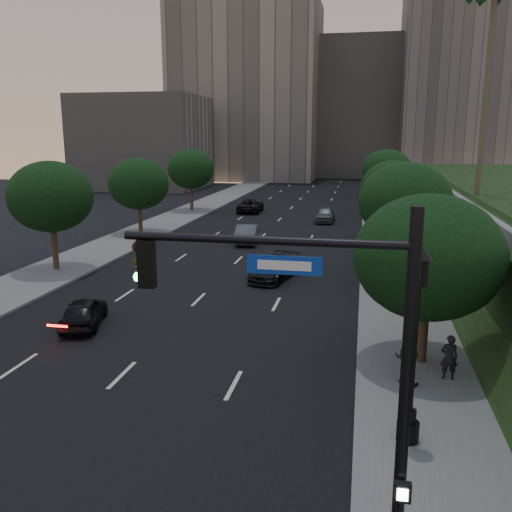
% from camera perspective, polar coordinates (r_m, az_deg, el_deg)
% --- Properties ---
extents(ground, '(160.00, 160.00, 0.00)m').
position_cam_1_polar(ground, '(16.03, -21.88, -19.11)').
color(ground, black).
rests_on(ground, ground).
extents(road_surface, '(16.00, 140.00, 0.02)m').
position_cam_1_polar(road_surface, '(42.78, 0.25, 1.63)').
color(road_surface, black).
rests_on(road_surface, ground).
extents(sidewalk_right, '(4.50, 140.00, 0.15)m').
position_cam_1_polar(sidewalk_right, '(42.08, 14.09, 1.15)').
color(sidewalk_right, slate).
rests_on(sidewalk_right, ground).
extents(sidewalk_left, '(4.50, 140.00, 0.15)m').
position_cam_1_polar(sidewalk_left, '(45.80, -12.45, 2.15)').
color(sidewalk_left, slate).
rests_on(sidewalk_left, ground).
extents(parapet_wall, '(0.35, 90.00, 0.70)m').
position_cam_1_polar(parapet_wall, '(39.80, 19.26, 6.41)').
color(parapet_wall, slate).
rests_on(parapet_wall, embankment).
extents(office_block_left, '(26.00, 20.00, 32.00)m').
position_cam_1_polar(office_block_left, '(105.82, -0.85, 16.89)').
color(office_block_left, gray).
rests_on(office_block_left, ground).
extents(office_block_mid, '(22.00, 18.00, 26.00)m').
position_cam_1_polar(office_block_mid, '(113.34, 10.56, 14.89)').
color(office_block_mid, gray).
rests_on(office_block_mid, ground).
extents(office_block_right, '(20.00, 22.00, 36.00)m').
position_cam_1_polar(office_block_right, '(108.86, 20.57, 17.06)').
color(office_block_right, slate).
rests_on(office_block_right, ground).
extents(office_block_filler, '(18.00, 16.00, 14.00)m').
position_cam_1_polar(office_block_filler, '(88.05, -11.74, 11.63)').
color(office_block_filler, gray).
rests_on(office_block_filler, ground).
extents(tree_right_a, '(5.20, 5.20, 6.24)m').
position_cam_1_polar(tree_right_a, '(19.81, 17.68, -0.11)').
color(tree_right_a, '#38281C').
rests_on(tree_right_a, ground).
extents(tree_right_b, '(5.20, 5.20, 6.74)m').
position_cam_1_polar(tree_right_b, '(31.53, 15.43, 5.50)').
color(tree_right_b, '#38281C').
rests_on(tree_right_b, ground).
extents(tree_right_c, '(5.20, 5.20, 6.24)m').
position_cam_1_polar(tree_right_c, '(44.48, 14.26, 6.89)').
color(tree_right_c, '#38281C').
rests_on(tree_right_c, ground).
extents(tree_right_d, '(5.20, 5.20, 6.74)m').
position_cam_1_polar(tree_right_d, '(58.39, 13.63, 8.70)').
color(tree_right_d, '#38281C').
rests_on(tree_right_d, ground).
extents(tree_right_e, '(5.20, 5.20, 6.24)m').
position_cam_1_polar(tree_right_e, '(73.38, 13.17, 9.08)').
color(tree_right_e, '#38281C').
rests_on(tree_right_e, ground).
extents(tree_left_b, '(5.00, 5.00, 6.71)m').
position_cam_1_polar(tree_left_b, '(34.66, -20.81, 5.85)').
color(tree_left_b, '#38281C').
rests_on(tree_left_b, ground).
extents(tree_left_c, '(5.00, 5.00, 6.34)m').
position_cam_1_polar(tree_left_c, '(46.18, -12.26, 7.42)').
color(tree_left_c, '#38281C').
rests_on(tree_left_c, ground).
extents(tree_left_d, '(5.00, 5.00, 6.71)m').
position_cam_1_polar(tree_left_d, '(59.23, -6.87, 9.07)').
color(tree_left_d, '#38281C').
rests_on(tree_left_d, ground).
extents(traffic_signal_mast, '(5.68, 0.56, 7.00)m').
position_cam_1_polar(traffic_signal_mast, '(10.62, 9.50, -12.76)').
color(traffic_signal_mast, black).
rests_on(traffic_signal_mast, ground).
extents(street_lamp, '(0.64, 0.64, 5.62)m').
position_cam_1_polar(street_lamp, '(14.84, 16.19, -9.88)').
color(street_lamp, black).
rests_on(street_lamp, ground).
extents(sedan_near_left, '(2.49, 4.07, 1.29)m').
position_cam_1_polar(sedan_near_left, '(24.88, -17.69, -5.62)').
color(sedan_near_left, black).
rests_on(sedan_near_left, ground).
extents(sedan_mid_left, '(2.01, 4.64, 1.49)m').
position_cam_1_polar(sedan_mid_left, '(41.81, -0.88, 2.39)').
color(sedan_mid_left, '#515357').
rests_on(sedan_mid_left, ground).
extents(sedan_far_left, '(2.54, 5.19, 1.42)m').
position_cam_1_polar(sedan_far_left, '(58.59, -0.58, 5.32)').
color(sedan_far_left, black).
rests_on(sedan_far_left, ground).
extents(sedan_near_right, '(2.74, 4.75, 1.30)m').
position_cam_1_polar(sedan_near_right, '(31.30, 1.91, -1.30)').
color(sedan_near_right, black).
rests_on(sedan_near_right, ground).
extents(sedan_far_right, '(1.77, 4.33, 1.47)m').
position_cam_1_polar(sedan_far_right, '(52.32, 7.30, 4.36)').
color(sedan_far_right, '#55585B').
rests_on(sedan_far_right, ground).
extents(pedestrian_a, '(0.59, 0.40, 1.56)m').
position_cam_1_polar(pedestrian_a, '(19.50, 19.66, -10.00)').
color(pedestrian_a, black).
rests_on(pedestrian_a, sidewalk_right).
extents(pedestrian_b, '(1.00, 0.89, 1.73)m').
position_cam_1_polar(pedestrian_b, '(18.73, 15.63, -10.38)').
color(pedestrian_b, black).
rests_on(pedestrian_b, sidewalk_right).
extents(pedestrian_c, '(1.11, 0.57, 1.81)m').
position_cam_1_polar(pedestrian_c, '(28.40, 14.79, -2.34)').
color(pedestrian_c, black).
rests_on(pedestrian_c, sidewalk_right).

